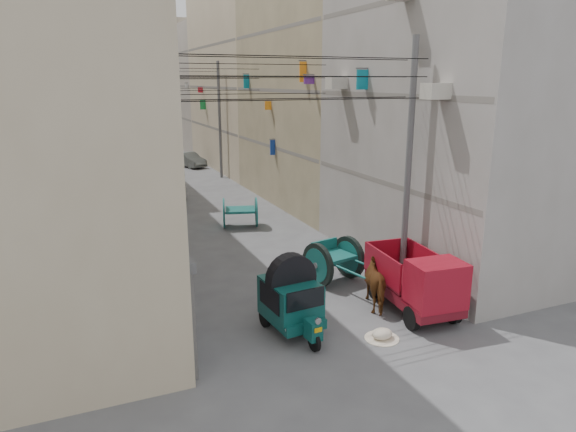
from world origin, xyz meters
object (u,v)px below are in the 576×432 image
horse (380,282)px  mini_truck (420,286)px  second_cart (240,212)px  distant_car_white (173,192)px  auto_rickshaw (291,297)px  distant_car_grey (189,160)px  feed_sack (382,334)px  distant_car_green (140,150)px  tonga_cart (334,260)px

horse → mini_truck: bearing=143.0°
second_cart → distant_car_white: bearing=124.2°
horse → distant_car_white: size_ratio=0.51×
auto_rickshaw → distant_car_grey: 29.06m
auto_rickshaw → horse: auto_rickshaw is taller
feed_sack → distant_car_green: 38.01m
auto_rickshaw → distant_car_white: bearing=85.2°
mini_truck → feed_sack: mini_truck is taller
feed_sack → distant_car_grey: 30.24m
distant_car_grey → second_cart: bearing=-113.7°
auto_rickshaw → tonga_cart: auto_rickshaw is taller
tonga_cart → distant_car_white: 14.19m
feed_sack → distant_car_white: distant_car_white is taller
auto_rickshaw → horse: bearing=2.9°
auto_rickshaw → second_cart: size_ratio=1.28×
second_cart → distant_car_grey: size_ratio=0.55×
distant_car_grey → tonga_cart: bearing=-110.3°
auto_rickshaw → tonga_cart: 3.90m
second_cart → distant_car_green: (-1.32, 26.12, -0.20)m
second_cart → horse: (1.23, -10.06, 0.04)m
tonga_cart → feed_sack: tonga_cart is taller
tonga_cart → distant_car_green: bearing=80.9°
second_cart → distant_car_white: second_cart is taller
auto_rickshaw → tonga_cart: bearing=39.8°
distant_car_green → tonga_cart: bearing=97.6°
second_cart → feed_sack: (0.18, -11.86, -0.61)m
distant_car_green → second_cart: bearing=96.8°
auto_rickshaw → mini_truck: size_ratio=0.70×
feed_sack → distant_car_grey: distant_car_grey is taller
tonga_cart → distant_car_green: tonga_cart is taller
distant_car_white → auto_rickshaw: bearing=103.6°
second_cart → horse: 10.14m
feed_sack → distant_car_green: size_ratio=0.15×
feed_sack → second_cart: bearing=90.9°
auto_rickshaw → mini_truck: bearing=-13.3°
second_cart → distant_car_white: (-2.01, 6.15, -0.13)m
tonga_cart → distant_car_grey: bearing=75.7°
tonga_cart → mini_truck: size_ratio=0.99×
mini_truck → distant_car_green: bearing=100.0°
second_cart → feed_sack: bearing=-73.1°
horse → distant_car_green: 36.27m
tonga_cart → feed_sack: bearing=-112.4°
feed_sack → distant_car_green: distant_car_green is taller
distant_car_grey → horse: bearing=-109.5°
mini_truck → horse: (-0.73, 0.99, -0.13)m
tonga_cart → distant_car_white: bearing=88.9°
second_cart → distant_car_grey: 18.41m
auto_rickshaw → feed_sack: bearing=-38.6°
mini_truck → feed_sack: 2.10m
second_cart → distant_car_green: bearing=108.9°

